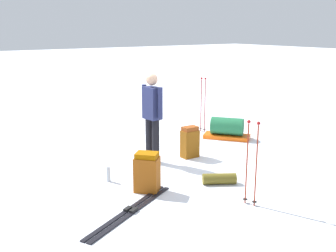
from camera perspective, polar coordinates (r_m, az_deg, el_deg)
ground_plane at (r=7.91m, az=-0.00°, el=-4.93°), size 80.00×80.00×0.00m
skier_standing at (r=7.62m, az=-2.22°, el=1.77°), size 0.57×0.25×1.70m
ski_pair_near at (r=5.88m, az=-5.25°, el=-11.71°), size 1.06×1.84×0.05m
backpack_large_dark at (r=8.07m, az=3.07°, el=-2.29°), size 0.22×0.33×0.63m
backpack_bright at (r=6.43m, az=-2.95°, el=-6.49°), size 0.46×0.46×0.63m
ski_poles_planted_near at (r=10.00m, az=4.92°, el=3.37°), size 0.18×0.10×1.34m
ski_poles_planted_far at (r=5.94m, az=11.63°, el=-4.51°), size 0.21×0.11×1.26m
gear_sled at (r=9.54m, az=8.24°, el=-0.40°), size 1.10×0.99×0.49m
sleeping_mat_rolled at (r=6.83m, az=7.19°, el=-7.32°), size 0.44×0.56×0.18m
thermos_bottle at (r=6.94m, az=-8.30°, el=-6.66°), size 0.07×0.07×0.26m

